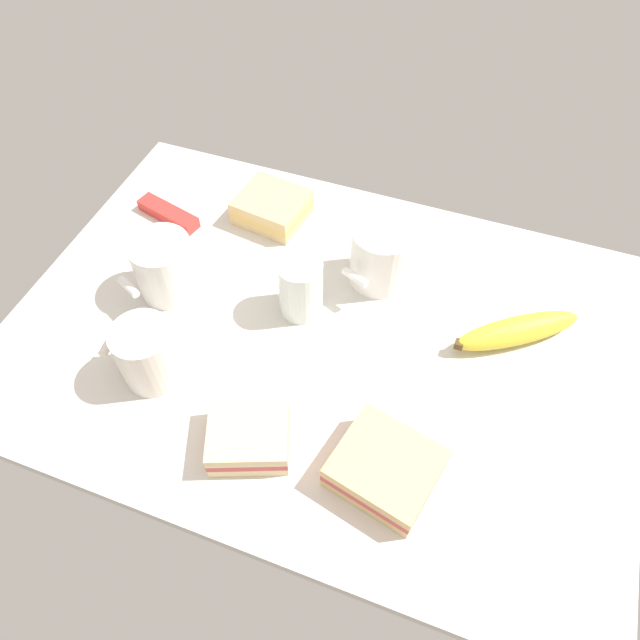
{
  "coord_description": "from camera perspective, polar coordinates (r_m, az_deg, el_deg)",
  "views": [
    {
      "loc": [
        17.04,
        -46.5,
        70.74
      ],
      "look_at": [
        0.0,
        0.0,
        5.0
      ],
      "focal_mm": 32.49,
      "sensor_mm": 36.0,
      "label": 1
    }
  ],
  "objects": [
    {
      "name": "sandwich_extra",
      "position": [
        0.74,
        -7.03,
        -11.23
      ],
      "size": [
        12.46,
        11.9,
        4.4
      ],
      "color": "beige",
      "rests_on": "tabletop"
    },
    {
      "name": "coffee_mug_milky",
      "position": [
        0.8,
        -16.65,
        -3.17
      ],
      "size": [
        10.36,
        8.13,
        9.5
      ],
      "color": "silver",
      "rests_on": "tabletop"
    },
    {
      "name": "sandwich_main",
      "position": [
        1.0,
        -4.74,
        11.02
      ],
      "size": [
        12.15,
        11.22,
        4.4
      ],
      "color": "#DBB77A",
      "rests_on": "tabletop"
    },
    {
      "name": "glass_of_milk",
      "position": [
        0.84,
        -1.91,
        2.95
      ],
      "size": [
        6.53,
        6.53,
        9.58
      ],
      "color": "silver",
      "rests_on": "tabletop"
    },
    {
      "name": "coffee_mug_black",
      "position": [
        0.88,
        6.04,
        6.4
      ],
      "size": [
        9.34,
        11.92,
        9.93
      ],
      "color": "white",
      "rests_on": "tabletop"
    },
    {
      "name": "snack_bar",
      "position": [
        1.03,
        -14.71,
        10.08
      ],
      "size": [
        12.0,
        5.76,
        2.0
      ],
      "primitive_type": "cube",
      "rotation": [
        0.0,
        0.0,
        -0.25
      ],
      "color": "red",
      "rests_on": "tabletop"
    },
    {
      "name": "sandwich_side",
      "position": [
        0.73,
        6.46,
        -14.28
      ],
      "size": [
        13.99,
        13.1,
        4.4
      ],
      "color": "#DBB77A",
      "rests_on": "tabletop"
    },
    {
      "name": "banana",
      "position": [
        0.87,
        18.84,
        -1.0
      ],
      "size": [
        17.86,
        14.37,
        4.16
      ],
      "color": "yellow",
      "rests_on": "tabletop"
    },
    {
      "name": "coffee_mug_spare",
      "position": [
        0.89,
        -15.05,
        5.09
      ],
      "size": [
        9.32,
        11.45,
        9.68
      ],
      "color": "white",
      "rests_on": "tabletop"
    },
    {
      "name": "tabletop",
      "position": [
        0.86,
        0.0,
        -1.61
      ],
      "size": [
        90.0,
        64.0,
        2.0
      ],
      "primitive_type": "cube",
      "color": "beige",
      "rests_on": "ground"
    }
  ]
}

